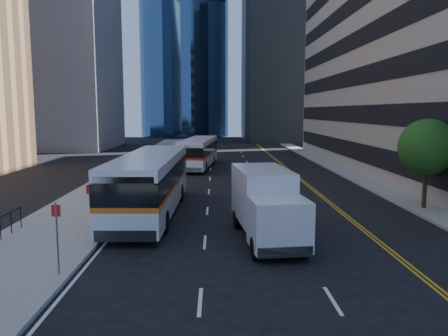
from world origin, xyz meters
name	(u,v)px	position (x,y,z in m)	size (l,w,h in m)	color
ground	(293,257)	(0.00, 0.00, 0.00)	(160.00, 160.00, 0.00)	black
sidewalk_west	(137,170)	(-10.50, 25.00, 0.07)	(5.00, 90.00, 0.15)	gray
sidewalk_east	(340,170)	(9.00, 25.00, 0.07)	(2.00, 90.00, 0.15)	gray
midrise_west	(50,32)	(-28.00, 52.00, 17.50)	(18.00, 18.00, 35.00)	gray
street_tree	(427,147)	(9.00, 8.00, 3.64)	(3.20, 3.20, 5.10)	#332114
bus_front	(151,182)	(-6.60, 7.36, 1.81)	(3.08, 12.91, 3.31)	silver
bus_rear	(199,152)	(-4.70, 27.36, 1.60)	(3.73, 11.58, 2.93)	white
box_truck	(266,204)	(-0.80, 2.33, 1.63)	(2.86, 6.63, 3.08)	silver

